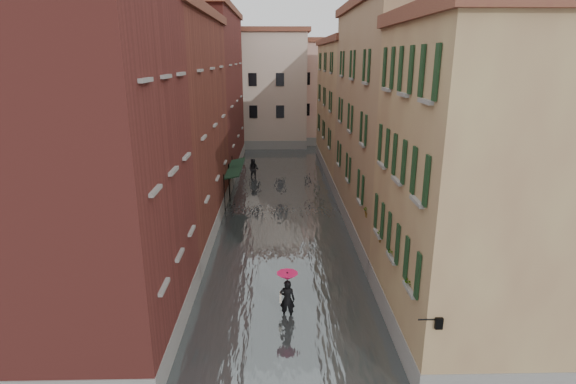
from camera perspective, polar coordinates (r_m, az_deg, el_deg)
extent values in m
plane|color=#5A5A5C|center=(20.17, -0.34, -14.24)|extent=(120.00, 120.00, 0.00)
cube|color=#51585A|center=(31.98, -0.74, -1.99)|extent=(10.00, 60.00, 0.20)
cube|color=maroon|center=(17.14, -24.37, 2.13)|extent=(6.00, 8.00, 13.00)
cube|color=brown|center=(27.44, -15.61, 7.49)|extent=(6.00, 14.00, 12.50)
cube|color=maroon|center=(41.96, -10.76, 11.87)|extent=(6.00, 16.00, 14.00)
cube|color=#8C6548|center=(17.55, 23.26, 0.04)|extent=(6.00, 8.00, 11.50)
cube|color=#977A5B|center=(27.54, 14.18, 8.16)|extent=(6.00, 14.00, 13.00)
cube|color=#8C6548|center=(42.17, 8.78, 10.28)|extent=(6.00, 16.00, 11.50)
cube|color=#BDA896|center=(55.48, -4.22, 12.72)|extent=(12.00, 9.00, 13.00)
cube|color=#D0AA92|center=(57.79, 5.05, 12.37)|extent=(10.00, 9.00, 12.00)
cube|color=#16321F|center=(32.14, -6.94, 2.54)|extent=(1.09, 3.29, 0.31)
cylinder|color=black|center=(30.92, -8.07, -0.29)|extent=(0.06, 0.06, 2.80)
cylinder|color=black|center=(34.06, -7.45, 1.33)|extent=(0.06, 0.06, 2.80)
cube|color=#16321F|center=(34.80, -6.52, 3.65)|extent=(1.09, 2.92, 0.31)
cylinder|color=black|center=(33.72, -7.51, 1.17)|extent=(0.06, 0.06, 2.80)
cylinder|color=black|center=(36.53, -7.04, 2.41)|extent=(0.06, 0.06, 2.80)
cylinder|color=black|center=(14.11, 17.40, -15.20)|extent=(0.60, 0.05, 0.05)
cube|color=black|center=(14.26, 18.55, -15.43)|extent=(0.22, 0.22, 0.35)
cube|color=beige|center=(14.26, 18.55, -15.43)|extent=(0.14, 0.14, 0.24)
cube|color=brown|center=(15.63, 15.52, -11.49)|extent=(0.22, 0.85, 0.18)
imported|color=#265926|center=(15.44, 15.64, -10.12)|extent=(0.59, 0.51, 0.66)
cube|color=brown|center=(17.65, 13.39, -7.94)|extent=(0.22, 0.85, 0.18)
imported|color=#265926|center=(17.48, 13.48, -6.69)|extent=(0.59, 0.51, 0.66)
cube|color=brown|center=(19.36, 11.99, -5.58)|extent=(0.22, 0.85, 0.18)
imported|color=#265926|center=(19.20, 12.06, -4.42)|extent=(0.59, 0.51, 0.66)
cube|color=brown|center=(22.15, 10.23, -2.58)|extent=(0.22, 0.85, 0.18)
imported|color=#265926|center=(22.01, 10.29, -1.55)|extent=(0.59, 0.51, 0.66)
imported|color=black|center=(18.90, -0.09, -13.48)|extent=(0.69, 0.51, 1.74)
cube|color=beige|center=(18.90, -0.96, -13.20)|extent=(0.08, 0.30, 0.38)
cylinder|color=black|center=(18.66, -0.09, -12.21)|extent=(0.02, 0.02, 1.00)
cone|color=#DB0E4B|center=(18.39, -0.09, -10.65)|extent=(0.88, 0.88, 0.28)
imported|color=black|center=(39.47, -4.39, 2.88)|extent=(1.06, 0.91, 1.88)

